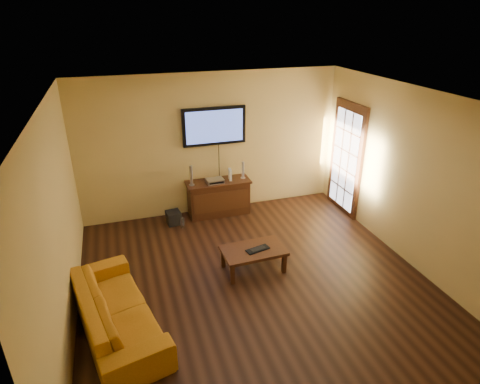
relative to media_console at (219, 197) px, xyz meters
name	(u,v)px	position (x,y,z in m)	size (l,w,h in m)	color
ground_plane	(255,280)	(-0.05, -2.26, -0.35)	(5.00, 5.00, 0.00)	black
room_walls	(242,160)	(-0.05, -1.63, 1.34)	(5.00, 5.00, 5.00)	tan
french_door	(346,160)	(2.41, -0.56, 0.70)	(0.07, 1.02, 2.22)	black
media_console	(219,197)	(0.00, 0.00, 0.00)	(1.23, 0.47, 0.69)	black
television	(214,126)	(0.00, 0.20, 1.37)	(1.20, 0.08, 0.71)	black
coffee_table	(253,252)	(0.02, -1.99, -0.03)	(0.97, 0.60, 0.37)	black
sofa	(115,304)	(-2.03, -2.67, 0.05)	(2.03, 0.59, 0.79)	#B16E13
speaker_left	(191,176)	(-0.52, -0.03, 0.52)	(0.11, 0.11, 0.39)	silver
speaker_right	(243,171)	(0.50, 0.01, 0.50)	(0.09, 0.09, 0.33)	silver
av_receiver	(215,181)	(-0.08, -0.04, 0.38)	(0.33, 0.23, 0.07)	silver
game_console	(230,174)	(0.24, 0.00, 0.45)	(0.04, 0.16, 0.22)	white
subwoofer	(174,218)	(-0.92, -0.15, -0.22)	(0.25, 0.25, 0.25)	black
bottle	(182,223)	(-0.79, -0.35, -0.25)	(0.07, 0.07, 0.22)	white
keyboard	(258,249)	(0.08, -2.02, 0.03)	(0.39, 0.22, 0.02)	black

